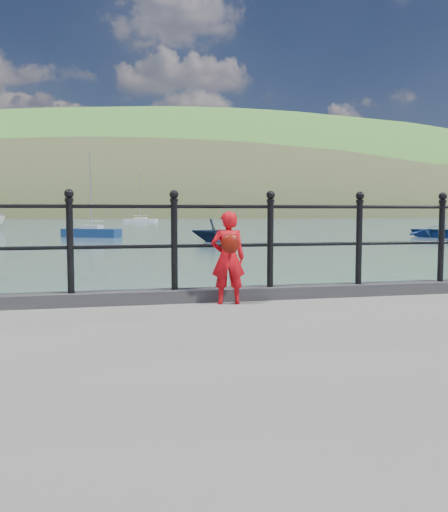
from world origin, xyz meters
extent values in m
plane|color=#2D4251|center=(0.00, 0.00, 0.00)|extent=(600.00, 600.00, 0.00)
cube|color=#28282B|center=(0.00, -0.15, 1.07)|extent=(60.00, 0.30, 0.15)
cylinder|color=black|center=(0.00, -0.15, 1.67)|extent=(18.00, 0.04, 0.04)
cylinder|color=black|center=(0.00, -0.15, 2.15)|extent=(18.00, 0.04, 0.04)
cylinder|color=black|center=(-1.80, -0.15, 1.67)|extent=(0.08, 0.08, 1.05)
sphere|color=black|center=(-1.80, -0.15, 2.29)|extent=(0.11, 0.11, 0.11)
cylinder|color=black|center=(-0.60, -0.15, 1.67)|extent=(0.08, 0.08, 1.05)
sphere|color=black|center=(-0.60, -0.15, 2.29)|extent=(0.11, 0.11, 0.11)
cylinder|color=black|center=(0.60, -0.15, 1.67)|extent=(0.08, 0.08, 1.05)
sphere|color=black|center=(0.60, -0.15, 2.29)|extent=(0.11, 0.11, 0.11)
cylinder|color=black|center=(1.80, -0.15, 1.67)|extent=(0.08, 0.08, 1.05)
sphere|color=black|center=(1.80, -0.15, 2.29)|extent=(0.11, 0.11, 0.11)
cylinder|color=black|center=(3.00, -0.15, 1.67)|extent=(0.08, 0.08, 1.05)
sphere|color=black|center=(3.00, -0.15, 2.29)|extent=(0.11, 0.11, 0.11)
ellipsoid|color=#333A21|center=(20.00, 195.00, -15.40)|extent=(400.00, 100.00, 88.00)
ellipsoid|color=#387026|center=(60.00, 255.00, -27.30)|extent=(600.00, 180.00, 156.00)
cube|color=silver|center=(-12.00, 181.00, 3.00)|extent=(9.00, 6.00, 6.00)
cube|color=#4C4744|center=(-12.00, 181.00, 7.00)|extent=(9.50, 6.50, 2.00)
cube|color=silver|center=(18.00, 181.00, 3.00)|extent=(9.00, 6.00, 6.00)
cube|color=#4C4744|center=(18.00, 181.00, 7.00)|extent=(9.50, 6.50, 2.00)
cube|color=silver|center=(45.00, 181.00, 3.00)|extent=(9.00, 6.00, 6.00)
cube|color=#4C4744|center=(45.00, 181.00, 7.00)|extent=(9.50, 6.50, 2.00)
imported|color=red|center=(0.00, -0.41, 1.55)|extent=(0.43, 0.31, 1.09)
ellipsoid|color=red|center=(0.00, -0.54, 1.72)|extent=(0.22, 0.11, 0.23)
imported|color=navy|center=(25.08, 31.84, 0.51)|extent=(4.91, 5.79, 1.02)
imported|color=#0E1A32|center=(6.10, 29.90, 0.79)|extent=(3.21, 2.84, 1.58)
cube|color=silver|center=(5.71, 95.74, 0.25)|extent=(6.42, 4.28, 0.90)
cube|color=beige|center=(5.71, 95.74, 0.75)|extent=(2.52, 2.09, 0.50)
cylinder|color=#A5A5A8|center=(5.71, 95.74, 4.84)|extent=(0.10, 0.10, 8.28)
cylinder|color=#A5A5A8|center=(5.71, 95.74, 1.30)|extent=(2.57, 1.22, 0.06)
cube|color=navy|center=(-2.24, 38.37, 0.25)|extent=(4.85, 3.50, 0.90)
cube|color=beige|center=(-2.24, 38.37, 0.75)|extent=(1.94, 1.69, 0.50)
cylinder|color=#A5A5A8|center=(-2.24, 38.37, 3.75)|extent=(0.10, 0.10, 6.09)
cylinder|color=#A5A5A8|center=(-2.24, 38.37, 1.30)|extent=(1.90, 1.03, 0.06)
camera|label=1|loc=(-1.45, -6.57, 2.09)|focal=38.00mm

